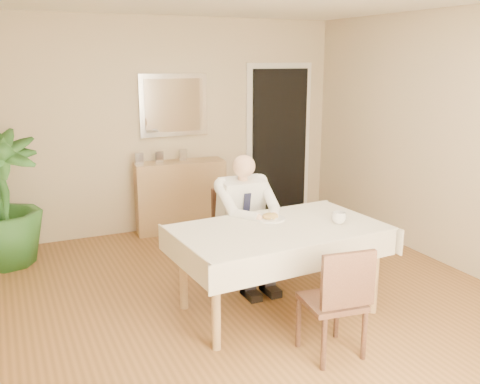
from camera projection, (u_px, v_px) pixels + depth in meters
name	position (u px, v px, depth m)	size (l,w,h in m)	color
room	(258.00, 160.00, 4.37)	(5.00, 5.02, 2.60)	brown
doorway	(279.00, 142.00, 7.24)	(0.96, 0.07, 2.10)	white
mirror	(174.00, 105.00, 6.52)	(0.86, 0.04, 0.76)	silver
dining_table	(279.00, 236.00, 4.45)	(1.78, 1.12, 0.75)	#96774D
chair_far	(236.00, 227.00, 5.26)	(0.42, 0.42, 0.88)	#492E20
chair_near	(338.00, 297.00, 3.77)	(0.44, 0.45, 0.84)	#492E20
seated_man	(248.00, 215.00, 4.96)	(0.48, 0.72, 1.24)	white
plate	(270.00, 219.00, 4.62)	(0.26, 0.26, 0.02)	white
food	(270.00, 216.00, 4.61)	(0.14, 0.14, 0.06)	olive
knife	(278.00, 218.00, 4.58)	(0.01, 0.01, 0.13)	silver
fork	(269.00, 219.00, 4.55)	(0.01, 0.01, 0.13)	silver
coffee_mug	(339.00, 218.00, 4.51)	(0.12, 0.12, 0.10)	white
sideboard	(180.00, 196.00, 6.66)	(1.10, 0.37, 0.88)	#96774D
photo_frame_left	(139.00, 159.00, 6.34)	(0.10, 0.02, 0.14)	silver
photo_frame_center	(159.00, 157.00, 6.44)	(0.10, 0.02, 0.14)	silver
photo_frame_right	(183.00, 155.00, 6.60)	(0.10, 0.02, 0.14)	silver
potted_palm	(1.00, 200.00, 5.47)	(0.78, 0.78, 1.40)	#224F1C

